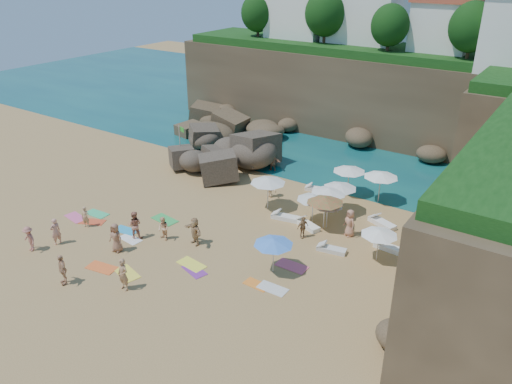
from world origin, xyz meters
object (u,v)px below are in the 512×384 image
Objects in this scene: flag_pole at (181,140)px; person_stand_5 at (273,161)px; lounger_0 at (316,189)px; person_stand_6 at (56,231)px; person_stand_1 at (135,225)px; person_stand_4 at (350,223)px; rock_outcrop at (210,162)px; person_stand_2 at (271,187)px; parasol_1 at (381,175)px; parasol_2 at (329,191)px; person_stand_0 at (86,217)px; parasol_0 at (328,203)px; person_stand_3 at (303,227)px.

person_stand_5 is at bearing 25.25° from flag_pole.
person_stand_6 reaches higher than lounger_0.
person_stand_1 is 13.93m from person_stand_4.
rock_outcrop is 8.91m from person_stand_2.
person_stand_4 is (0.28, -5.83, -1.26)m from parasol_1.
parasol_2 is 1.36× the size of person_stand_6.
person_stand_2 is at bearing 31.94° from person_stand_0.
person_stand_0 is 0.89× the size of person_stand_5.
person_stand_5 is at bearing 174.69° from person_stand_4.
parasol_2 is 1.49× the size of person_stand_2.
parasol_0 reaches higher than lounger_0.
person_stand_2 is (-7.13, -3.79, -1.38)m from parasol_1.
parasol_0 reaches higher than person_stand_6.
person_stand_4 is (2.28, -1.34, -1.19)m from parasol_2.
person_stand_1 is at bearing 139.26° from person_stand_6.
flag_pole is at bearing 77.60° from person_stand_0.
flag_pole is at bearing -131.40° from rock_outcrop.
person_stand_5 is (7.25, 3.42, -1.44)m from flag_pole.
parasol_1 reaches higher than person_stand_1.
person_stand_4 is at bearing -5.03° from parasol_0.
person_stand_4 reaches higher than person_stand_0.
lounger_0 is at bearing 43.42° from person_stand_3.
rock_outcrop is 13.80m from person_stand_1.
parasol_0 is 1.18× the size of lounger_0.
parasol_0 is at bearing -47.71° from person_stand_5.
parasol_0 reaches higher than person_stand_3.
parasol_1 reaches higher than rock_outcrop.
person_stand_2 is at bearing -6.51° from flag_pole.
person_stand_3 is at bearing -113.26° from person_stand_4.
person_stand_0 is at bearing -141.60° from parasol_2.
parasol_1 is at bearing 8.83° from flag_pole.
person_stand_5 is at bearing -46.35° from person_stand_2.
lounger_0 is (12.35, 1.80, -2.13)m from flag_pole.
person_stand_5 is (-9.84, 0.77, -1.37)m from parasol_1.
person_stand_6 reaches higher than person_stand_3.
parasol_2 is at bearing -69.64° from lounger_0.
person_stand_4 is at bearing -61.34° from lounger_0.
person_stand_3 is at bearing 5.96° from person_stand_0.
parasol_2 reaches higher than person_stand_2.
person_stand_0 is at bearing 141.16° from person_stand_3.
flag_pole reaches higher than person_stand_6.
person_stand_0 is 0.80× the size of person_stand_4.
person_stand_4 reaches higher than person_stand_3.
person_stand_6 is (-12.66, -12.73, -1.22)m from parasol_2.
lounger_0 is 1.07× the size of person_stand_2.
parasol_1 is 4.92m from parasol_2.
person_stand_1 is (3.83, 0.85, 0.20)m from person_stand_0.
person_stand_4 is 12.08m from person_stand_5.
parasol_0 is 6.09m from lounger_0.
parasol_2 reaches higher than person_stand_5.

